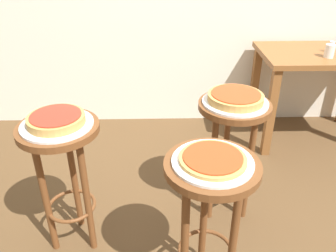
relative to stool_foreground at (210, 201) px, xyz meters
The scene contains 12 objects.
stool_foreground is the anchor object (origin of this frame).
serving_plate_foreground 0.20m from the stool_foreground, 26.57° to the left, with size 0.33×0.33×0.01m, color white.
pizza_foreground 0.22m from the stool_foreground, ahead, with size 0.27×0.27×0.02m.
stool_middle 0.77m from the stool_foreground, 155.03° to the left, with size 0.40×0.40×0.75m.
serving_plate_middle 0.80m from the stool_foreground, 155.03° to the left, with size 0.34×0.34×0.01m, color silver.
pizza_middle 0.80m from the stool_foreground, 155.03° to the left, with size 0.27×0.27×0.05m.
stool_leftside 0.58m from the stool_foreground, 70.25° to the left, with size 0.40×0.40×0.75m.
serving_plate_leftside 0.62m from the stool_foreground, 70.25° to the left, with size 0.36×0.36×0.01m, color silver.
pizza_leftside 0.63m from the stool_foreground, 70.25° to the left, with size 0.30×0.30×0.05m.
dining_table 1.78m from the stool_foreground, 53.78° to the left, with size 0.95×0.61×0.75m.
cup_near_edge 1.68m from the stool_foreground, 51.69° to the left, with size 0.07×0.07×0.10m, color silver.
condiment_shaker 1.82m from the stool_foreground, 52.39° to the left, with size 0.04×0.04×0.08m, color white.
Camera 1 is at (-0.37, -1.32, 1.56)m, focal length 37.13 mm.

